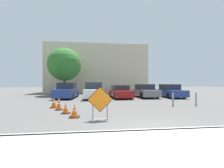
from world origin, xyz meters
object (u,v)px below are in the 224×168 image
Objects in this scene: bollard_nearest at (173,99)px; parked_car_nearest at (67,91)px; traffic_cone_third at (59,103)px; traffic_cone_fourth at (54,103)px; parked_car_fourth at (145,91)px; traffic_cone_second at (66,108)px; traffic_cone_nearest at (74,111)px; parked_car_fifth at (170,91)px; bollard_second at (196,98)px; parked_car_second at (94,91)px; road_closed_sign at (100,102)px; parked_car_third at (120,92)px.

parked_car_nearest is at bearing 141.71° from bollard_nearest.
traffic_cone_fourth is at bearing 119.90° from traffic_cone_third.
parked_car_fourth reaches higher than bollard_nearest.
traffic_cone_fourth reaches higher than traffic_cone_second.
parked_car_fifth is (9.27, 8.78, 0.36)m from traffic_cone_nearest.
bollard_second is at bearing 11.26° from traffic_cone_second.
traffic_cone_nearest is at bearing -59.40° from traffic_cone_second.
traffic_cone_fourth is at bearing 178.53° from bollard_second.
bollard_second is (1.46, -6.38, -0.17)m from parked_car_fourth.
traffic_cone_nearest is 6.77m from bollard_nearest.
traffic_cone_second is 0.13× the size of parked_car_fifth.
parked_car_second is at bearing 140.47° from bollard_second.
traffic_cone_third is at bearing 34.46° from parked_car_fifth.
bollard_second is at bearing 79.23° from parked_car_fifth.
road_closed_sign is 0.30× the size of parked_car_third.
parked_car_third is at bearing 1.21° from parked_car_fourth.
road_closed_sign is at bearing -27.97° from traffic_cone_nearest.
traffic_cone_second is at bearing 137.67° from road_closed_sign.
road_closed_sign is at bearing 71.93° from parked_car_third.
traffic_cone_third is at bearing 40.11° from parked_car_fourth.
road_closed_sign reaches higher than traffic_cone_nearest.
traffic_cone_nearest is 8.36m from bollard_second.
parked_car_third is (5.59, -0.23, -0.10)m from parked_car_nearest.
parked_car_second reaches higher than parked_car_third.
parked_car_fifth reaches higher than traffic_cone_fourth.
traffic_cone_fourth is 0.15× the size of parked_car_nearest.
traffic_cone_nearest is 12.77m from parked_car_fifth.
parked_car_nearest is 11.76m from bollard_second.
parked_car_fourth is at bearing -3.39° from parked_car_fifth.
traffic_cone_second is (-1.71, 1.55, -0.47)m from road_closed_sign.
parked_car_second is at bearing 171.30° from parked_car_nearest.
parked_car_second is 2.82m from parked_car_third.
road_closed_sign is 1.51× the size of bollard_second.
parked_car_third is 1.04× the size of parked_car_fifth.
parked_car_nearest reaches higher than traffic_cone_second.
traffic_cone_third is (-0.58, 1.09, 0.09)m from traffic_cone_second.
road_closed_sign reaches higher than bollard_nearest.
traffic_cone_nearest is 1.10m from traffic_cone_second.
traffic_cone_second is 10.71m from parked_car_fourth.
bollard_nearest is (-0.24, -6.38, -0.19)m from parked_car_fourth.
parked_car_third is 6.71m from bollard_nearest.
traffic_cone_nearest is at bearing 51.90° from parked_car_fourth.
traffic_cone_third is 1.19× the size of traffic_cone_fourth.
parked_car_fifth is at bearing 63.68° from bollard_nearest.
traffic_cone_nearest is 8.51m from parked_car_second.
parked_car_nearest is 0.91× the size of parked_car_third.
parked_car_fourth reaches higher than parked_car_third.
bollard_second is (9.57, -0.25, 0.18)m from traffic_cone_fourth.
parked_car_third reaches higher than traffic_cone_fourth.
traffic_cone_nearest is at bearing 85.61° from parked_car_second.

